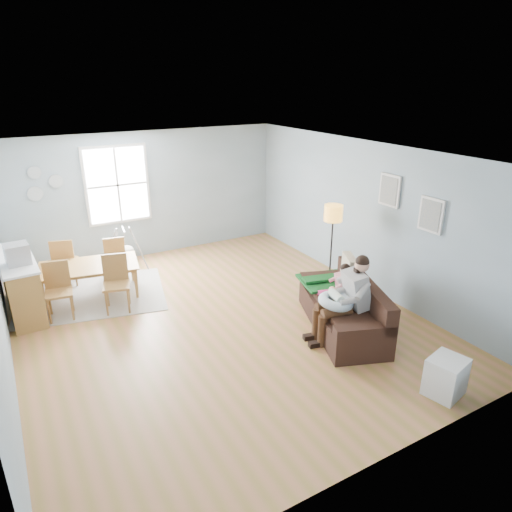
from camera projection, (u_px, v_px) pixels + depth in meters
room at (213, 174)px, 6.60m from camera, size 8.40×9.40×3.90m
window at (117, 185)px, 9.40m from camera, size 1.32×0.08×1.62m
pictures at (409, 202)px, 7.33m from camera, size 0.05×1.34×0.74m
wall_plates at (42, 184)px, 8.69m from camera, size 0.67×0.02×0.66m
sofa at (346, 311)px, 7.17m from camera, size 1.53×2.20×0.82m
green_throw at (329, 281)px, 7.69m from camera, size 1.08×0.96×0.04m
beige_pillow at (349, 270)px, 7.52m from camera, size 0.34×0.51×0.50m
father at (346, 296)px, 6.73m from camera, size 1.00×0.58×1.33m
nursing_pillow at (336, 301)px, 6.73m from camera, size 0.71×0.70×0.22m
infant at (335, 295)px, 6.73m from camera, size 0.20×0.38×0.14m
toddler at (339, 283)px, 7.19m from camera, size 0.54×0.37×0.80m
floor_lamp at (333, 221)px, 8.11m from camera, size 0.33×0.33×1.62m
storage_cube at (445, 377)px, 5.67m from camera, size 0.53×0.49×0.50m
rug at (93, 296)px, 8.32m from camera, size 2.87×2.41×0.01m
dining_table at (91, 281)px, 8.21m from camera, size 1.84×1.24×0.60m
chair_sw at (58, 286)px, 7.45m from camera, size 0.48×0.48×0.94m
chair_se at (116, 279)px, 7.70m from camera, size 0.53×0.53×0.96m
chair_nw at (64, 259)px, 8.55m from camera, size 0.53×0.53×0.94m
chair_ne at (115, 255)px, 8.81m from camera, size 0.47×0.47×0.90m
counter at (21, 284)px, 7.63m from camera, size 0.58×1.77×0.98m
monitor at (17, 254)px, 7.14m from camera, size 0.38×0.36×0.33m
baby_swing at (126, 249)px, 9.52m from camera, size 0.90×0.92×0.81m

